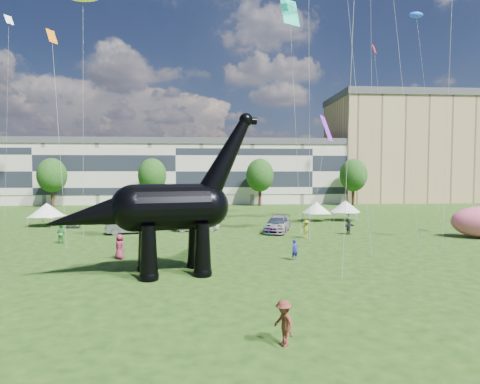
{
  "coord_description": "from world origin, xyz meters",
  "views": [
    {
      "loc": [
        -0.91,
        -21.89,
        6.57
      ],
      "look_at": [
        1.15,
        8.0,
        5.0
      ],
      "focal_mm": 30.0,
      "sensor_mm": 36.0,
      "label": 1
    }
  ],
  "objects": [
    {
      "name": "apartment_block",
      "position": [
        40.0,
        65.0,
        11.0
      ],
      "size": [
        28.0,
        18.0,
        22.0
      ],
      "primitive_type": "cube",
      "color": "tan",
      "rests_on": "ground"
    },
    {
      "name": "ground",
      "position": [
        0.0,
        0.0,
        0.0
      ],
      "size": [
        220.0,
        220.0,
        0.0
      ],
      "primitive_type": "plane",
      "color": "#16330C",
      "rests_on": "ground"
    },
    {
      "name": "visitors",
      "position": [
        -3.5,
        14.74,
        0.88
      ],
      "size": [
        49.86,
        41.28,
        1.88
      ],
      "color": "black",
      "rests_on": "ground"
    },
    {
      "name": "gazebo_left",
      "position": [
        -20.63,
        27.11,
        1.95
      ],
      "size": [
        4.64,
        4.64,
        2.78
      ],
      "rotation": [
        0.0,
        0.0,
        -0.18
      ],
      "color": "white",
      "rests_on": "ground"
    },
    {
      "name": "tree_mid_right",
      "position": [
        8.0,
        53.0,
        6.29
      ],
      "size": [
        5.2,
        5.2,
        9.44
      ],
      "color": "#382314",
      "rests_on": "ground"
    },
    {
      "name": "car_white",
      "position": [
        -2.62,
        22.39,
        0.7
      ],
      "size": [
        5.38,
        3.18,
        1.4
      ],
      "primitive_type": "imported",
      "rotation": [
        0.0,
        0.0,
        1.75
      ],
      "color": "white",
      "rests_on": "ground"
    },
    {
      "name": "gazebo_far",
      "position": [
        16.66,
        29.91,
        1.89
      ],
      "size": [
        4.84,
        4.84,
        2.69
      ],
      "rotation": [
        0.0,
        0.0,
        -0.31
      ],
      "color": "silver",
      "rests_on": "ground"
    },
    {
      "name": "car_silver",
      "position": [
        -17.3,
        26.56,
        0.66
      ],
      "size": [
        2.53,
        4.16,
        1.33
      ],
      "primitive_type": "imported",
      "rotation": [
        0.0,
        0.0,
        0.27
      ],
      "color": "#A9A9AD",
      "rests_on": "ground"
    },
    {
      "name": "car_grey",
      "position": [
        -9.8,
        20.53,
        0.74
      ],
      "size": [
        4.73,
        2.82,
        1.47
      ],
      "primitive_type": "imported",
      "rotation": [
        0.0,
        0.0,
        1.87
      ],
      "color": "slate",
      "rests_on": "ground"
    },
    {
      "name": "tree_far_left",
      "position": [
        -30.0,
        53.0,
        6.29
      ],
      "size": [
        5.2,
        5.2,
        9.44
      ],
      "color": "#382314",
      "rests_on": "ground"
    },
    {
      "name": "gazebo_near",
      "position": [
        12.68,
        29.6,
        1.78
      ],
      "size": [
        3.98,
        3.98,
        2.53
      ],
      "rotation": [
        0.0,
        0.0,
        0.1
      ],
      "color": "white",
      "rests_on": "ground"
    },
    {
      "name": "tree_mid_left",
      "position": [
        -12.0,
        53.0,
        6.29
      ],
      "size": [
        5.2,
        5.2,
        9.44
      ],
      "color": "#382314",
      "rests_on": "ground"
    },
    {
      "name": "tree_far_right",
      "position": [
        26.0,
        53.0,
        6.29
      ],
      "size": [
        5.2,
        5.2,
        9.44
      ],
      "color": "#382314",
      "rests_on": "ground"
    },
    {
      "name": "car_dark",
      "position": [
        6.05,
        20.62,
        0.82
      ],
      "size": [
        3.99,
        6.11,
        1.64
      ],
      "primitive_type": "imported",
      "rotation": [
        0.0,
        0.0,
        -0.33
      ],
      "color": "#595960",
      "rests_on": "ground"
    },
    {
      "name": "dinosaur_sculpture",
      "position": [
        -3.99,
        3.68,
        4.09
      ],
      "size": [
        13.28,
        5.04,
        10.84
      ],
      "rotation": [
        0.0,
        0.0,
        0.23
      ],
      "color": "black",
      "rests_on": "ground"
    },
    {
      "name": "terrace_row",
      "position": [
        -8.0,
        62.0,
        6.0
      ],
      "size": [
        78.0,
        11.0,
        12.0
      ],
      "primitive_type": "cube",
      "color": "beige",
      "rests_on": "ground"
    }
  ]
}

